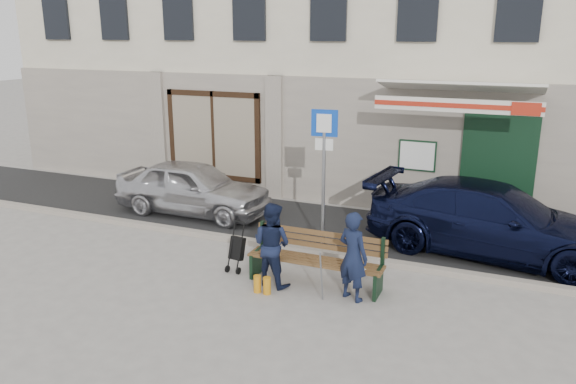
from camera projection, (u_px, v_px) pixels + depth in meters
The scene contains 11 objects.
ground at pixel (236, 276), 10.18m from camera, with size 80.00×80.00×0.00m, color #9E9991.
asphalt_lane at pixel (299, 224), 12.93m from camera, with size 60.00×3.20×0.01m, color #282828.
curb at pixel (270, 245), 11.49m from camera, with size 60.00×0.18×0.12m, color #9E9384.
building at pixel (368, 7), 16.32m from camera, with size 20.00×8.27×10.00m.
car_silver at pixel (193, 188), 13.53m from camera, with size 1.53×3.81×1.30m, color silver.
car_navy at pixel (492, 220), 11.02m from camera, with size 1.98×4.87×1.41m, color black.
parking_sign at pixel (324, 156), 11.01m from camera, with size 0.52×0.10×2.83m.
bench at pixel (313, 259), 9.73m from camera, with size 2.40×1.17×0.98m.
man at pixel (353, 256), 9.10m from camera, with size 0.55×0.36×1.51m, color #121A33.
woman at pixel (272, 244), 9.65m from camera, with size 0.72×0.56×1.49m, color #131A35.
stroller at pixel (237, 249), 10.33m from camera, with size 0.30×0.40×0.92m.
Camera 1 is at (4.47, -8.29, 4.25)m, focal length 35.00 mm.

